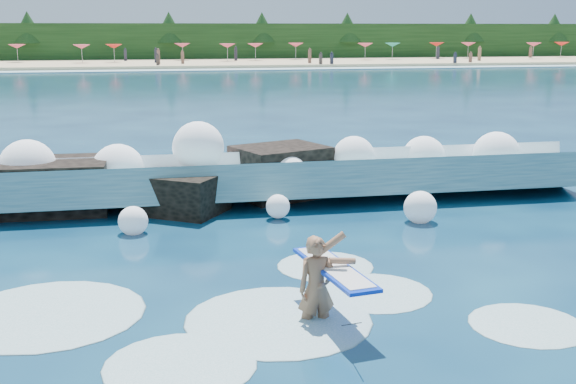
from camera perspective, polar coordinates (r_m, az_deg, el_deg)
The scene contains 11 objects.
ground at distance 12.27m, azimuth -5.05°, elevation -7.82°, with size 200.00×200.00×0.00m, color #082340.
beach at distance 89.52m, azimuth -10.88°, elevation 9.93°, with size 140.00×20.00×0.40m, color tan.
wet_band at distance 78.55m, azimuth -10.75°, elevation 9.45°, with size 140.00×5.00×0.08m, color silver.
treeline at distance 99.45m, azimuth -11.03°, elevation 11.51°, with size 140.00×4.00×5.00m, color black.
breaking_wave at distance 18.46m, azimuth -3.61°, elevation 0.97°, with size 17.88×2.79×1.54m.
rock_cluster at distance 18.18m, azimuth -9.90°, elevation 0.48°, with size 8.42×3.63×1.55m.
surfer_with_board at distance 10.84m, azimuth 2.60°, elevation -7.28°, with size 1.00×2.83×1.60m.
wave_spray at distance 18.15m, azimuth -4.64°, elevation 2.16°, with size 14.93×4.24×2.07m.
surf_foam at distance 11.32m, azimuth -5.35°, elevation -9.64°, with size 9.40×5.46×0.15m.
beach_umbrellas at distance 91.44m, azimuth -10.77°, elevation 11.27°, with size 112.24×6.68×0.50m.
beachgoers at distance 87.44m, azimuth -10.57°, elevation 10.48°, with size 101.35×13.33×1.94m.
Camera 1 is at (-1.24, -11.42, 4.31)m, focal length 45.00 mm.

